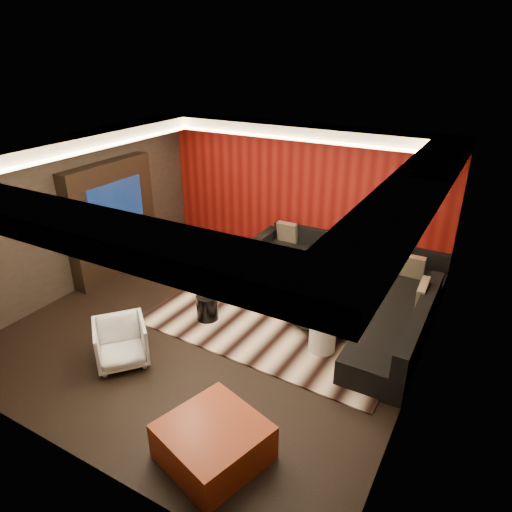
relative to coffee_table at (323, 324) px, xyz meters
The scene contains 26 objects.
floor 1.64m from the coffee_table, 156.54° to the right, with size 6.00×6.00×0.02m, color black.
ceiling 3.15m from the coffee_table, 156.54° to the right, with size 6.00×6.00×0.02m, color silver.
wall_back 3.07m from the coffee_table, 122.46° to the left, with size 6.00×0.02×2.80m, color black.
wall_left 4.73m from the coffee_table, behind, with size 0.02×6.00×2.80m, color black.
wall_right 2.08m from the coffee_table, 23.33° to the right, with size 0.02×6.00×2.80m, color black.
red_feature_wall 3.04m from the coffee_table, 122.90° to the left, with size 5.98×0.05×2.78m, color #6B0C0A.
soffit_back 3.61m from the coffee_table, 126.22° to the left, with size 6.00×0.60×0.22m, color silver.
soffit_front 4.48m from the coffee_table, 114.12° to the right, with size 6.00×0.60×0.22m, color silver.
soffit_left 4.97m from the coffee_table, behind, with size 0.60×4.80×0.22m, color silver.
soffit_right 2.91m from the coffee_table, 28.49° to the right, with size 0.60×4.80×0.22m, color silver.
cove_back 3.36m from the coffee_table, 131.28° to the left, with size 4.80×0.08×0.04m, color #FFD899.
cove_front 4.18m from the coffee_table, 116.49° to the right, with size 4.80×0.08×0.04m, color #FFD899.
cove_left 4.63m from the coffee_table, behind, with size 0.08×4.80×0.04m, color #FFD899.
cove_right 2.70m from the coffee_table, 37.14° to the right, with size 0.08×4.80×0.04m, color #FFD899.
tv_surround 4.46m from the coffee_table, behind, with size 0.30×2.00×2.20m, color black.
tv_screen 4.40m from the coffee_table, behind, with size 0.04×1.30×0.80m, color black.
tv_shelf 4.23m from the coffee_table, behind, with size 0.04×1.60×0.04m, color black.
rug 0.75m from the coffee_table, 169.71° to the left, with size 4.00×3.00×0.02m, color beige.
coffee_table is the anchor object (origin of this frame).
drum_stool 1.90m from the coffee_table, 160.14° to the right, with size 0.36×0.36×0.42m, color black.
striped_pouf 2.56m from the coffee_table, 165.65° to the left, with size 0.62×0.62×0.34m, color beige.
white_side_table 0.55m from the coffee_table, 70.61° to the right, with size 0.39×0.39×0.49m, color silver.
orange_ottoman 2.91m from the coffee_table, 92.59° to the right, with size 1.01×1.01×0.45m, color #8C3D12.
armchair 3.09m from the coffee_table, 135.75° to the right, with size 0.69×0.71×0.65m, color silver.
sectional_sofa 1.24m from the coffee_table, 79.09° to the left, with size 3.65×3.50×0.75m.
throw_pillows 1.75m from the coffee_table, 87.52° to the left, with size 3.22×1.65×0.50m.
Camera 1 is at (3.55, -5.19, 4.16)m, focal length 32.00 mm.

